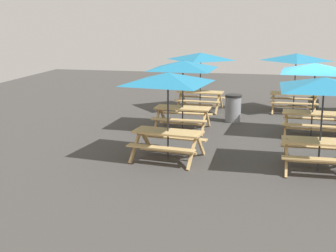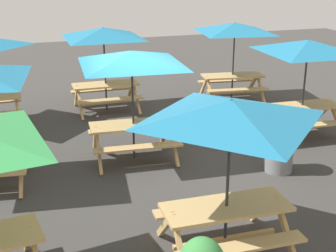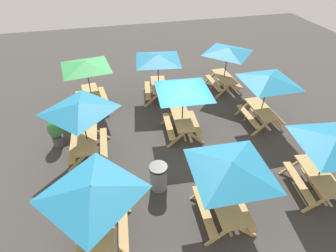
% 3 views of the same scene
% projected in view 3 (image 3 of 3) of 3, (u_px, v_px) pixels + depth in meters
% --- Properties ---
extents(ground_plane, '(31.90, 31.90, 0.00)m').
position_uv_depth(ground_plane, '(181.00, 138.00, 10.81)').
color(ground_plane, '#3D3A38').
rests_on(ground_plane, ground).
extents(picnic_table_0, '(2.80, 2.80, 2.34)m').
position_uv_depth(picnic_table_0, '(334.00, 145.00, 7.49)').
color(picnic_table_0, tan).
rests_on(picnic_table_0, ground).
extents(picnic_table_1, '(2.04, 2.04, 2.34)m').
position_uv_depth(picnic_table_1, '(228.00, 53.00, 12.81)').
color(picnic_table_1, tan).
rests_on(picnic_table_1, ground).
extents(picnic_table_2, '(2.80, 2.80, 2.34)m').
position_uv_depth(picnic_table_2, '(86.00, 68.00, 11.51)').
color(picnic_table_2, tan).
rests_on(picnic_table_2, ground).
extents(picnic_table_3, '(2.82, 2.82, 2.34)m').
position_uv_depth(picnic_table_3, '(183.00, 92.00, 9.86)').
color(picnic_table_3, tan).
rests_on(picnic_table_3, ground).
extents(picnic_table_4, '(2.15, 2.15, 2.34)m').
position_uv_depth(picnic_table_4, '(93.00, 195.00, 6.12)').
color(picnic_table_4, tan).
rests_on(picnic_table_4, ground).
extents(picnic_table_5, '(2.83, 2.83, 2.34)m').
position_uv_depth(picnic_table_5, '(268.00, 83.00, 10.44)').
color(picnic_table_5, tan).
rests_on(picnic_table_5, ground).
extents(picnic_table_6, '(2.80, 2.80, 2.34)m').
position_uv_depth(picnic_table_6, '(158.00, 61.00, 12.13)').
color(picnic_table_6, tan).
rests_on(picnic_table_6, ground).
extents(picnic_table_7, '(2.83, 2.83, 2.34)m').
position_uv_depth(picnic_table_7, '(230.00, 171.00, 6.71)').
color(picnic_table_7, tan).
rests_on(picnic_table_7, ground).
extents(picnic_table_8, '(2.06, 2.06, 2.34)m').
position_uv_depth(picnic_table_8, '(80.00, 111.00, 8.86)').
color(picnic_table_8, tan).
rests_on(picnic_table_8, ground).
extents(trash_bin_gray, '(0.59, 0.59, 0.98)m').
position_uv_depth(trash_bin_gray, '(159.00, 177.00, 8.51)').
color(trash_bin_gray, gray).
rests_on(trash_bin_gray, ground).
extents(potted_plant_0, '(0.56, 0.56, 1.14)m').
position_uv_depth(potted_plant_0, '(56.00, 132.00, 10.14)').
color(potted_plant_0, '#59595B').
rests_on(potted_plant_0, ground).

